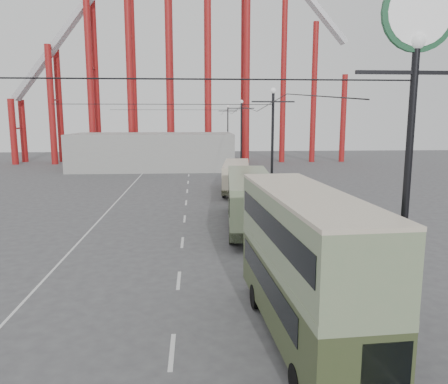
{
  "coord_description": "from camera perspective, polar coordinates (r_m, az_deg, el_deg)",
  "views": [
    {
      "loc": [
        -0.24,
        -14.52,
        7.12
      ],
      "look_at": [
        1.4,
        9.64,
        3.0
      ],
      "focal_mm": 35.0,
      "sensor_mm": 36.0,
      "label": 1
    }
  ],
  "objects": [
    {
      "name": "lamp_post_near",
      "position": [
        12.93,
        23.52,
        12.17
      ],
      "size": [
        3.2,
        0.44,
        10.8
      ],
      "color": "black",
      "rests_on": "ground"
    },
    {
      "name": "lamp_post_mid",
      "position": [
        33.13,
        6.32,
        5.37
      ],
      "size": [
        3.2,
        0.44,
        9.32
      ],
      "color": "black",
      "rests_on": "ground"
    },
    {
      "name": "double_decker_bus",
      "position": [
        14.14,
        10.41,
        -8.59
      ],
      "size": [
        2.86,
        9.2,
        4.87
      ],
      "rotation": [
        0.0,
        0.0,
        0.06
      ],
      "color": "#384425",
      "rests_on": "ground"
    },
    {
      "name": "road_markings",
      "position": [
        34.96,
        -4.81,
        -2.12
      ],
      "size": [
        12.52,
        120.0,
        0.01
      ],
      "color": "silver",
      "rests_on": "ground"
    },
    {
      "name": "fairground_shed",
      "position": [
        61.96,
        -9.23,
        5.25
      ],
      "size": [
        22.0,
        10.0,
        5.0
      ],
      "primitive_type": "cube",
      "color": "gray",
      "rests_on": "ground"
    },
    {
      "name": "lamp_post_distant",
      "position": [
        76.78,
        0.5,
        7.83
      ],
      "size": [
        3.2,
        0.44,
        9.32
      ],
      "color": "black",
      "rests_on": "ground"
    },
    {
      "name": "roller_coaster",
      "position": [
        73.17,
        -5.98,
        22.07
      ],
      "size": [
        52.95,
        5.0,
        55.48
      ],
      "color": "maroon",
      "rests_on": "ground"
    },
    {
      "name": "single_decker_cream",
      "position": [
        41.98,
        1.61,
        2.12
      ],
      "size": [
        3.4,
        9.46,
        2.88
      ],
      "rotation": [
        0.0,
        0.0,
        -0.12
      ],
      "color": "beige",
      "rests_on": "ground"
    },
    {
      "name": "ground",
      "position": [
        16.17,
        -2.75,
        -16.47
      ],
      "size": [
        160.0,
        160.0,
        0.0
      ],
      "primitive_type": "plane",
      "color": "#48484B",
      "rests_on": "ground"
    },
    {
      "name": "lamp_post_far",
      "position": [
        54.88,
        2.26,
        7.09
      ],
      "size": [
        3.2,
        0.44,
        9.32
      ],
      "color": "black",
      "rests_on": "ground"
    },
    {
      "name": "single_decker_green",
      "position": [
        28.71,
        3.39,
        -0.79
      ],
      "size": [
        3.62,
        12.22,
        3.41
      ],
      "rotation": [
        0.0,
        0.0,
        -0.07
      ],
      "color": "gray",
      "rests_on": "ground"
    },
    {
      "name": "pedestrian",
      "position": [
        20.07,
        3.62,
        -8.29
      ],
      "size": [
        0.81,
        0.8,
        1.88
      ],
      "primitive_type": "imported",
      "rotation": [
        0.0,
        0.0,
        3.89
      ],
      "color": "black",
      "rests_on": "ground"
    }
  ]
}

